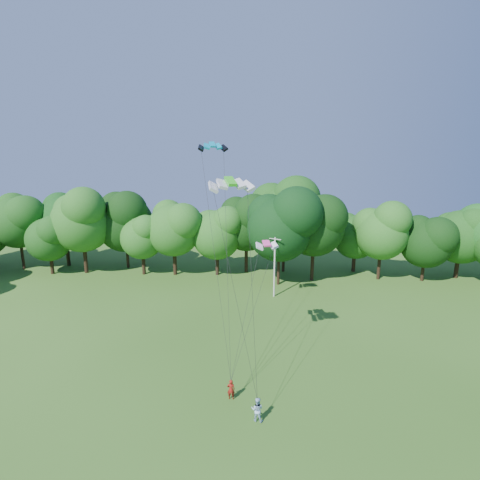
{
  "coord_description": "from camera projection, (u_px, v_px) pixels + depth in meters",
  "views": [
    {
      "loc": [
        1.53,
        -15.92,
        17.33
      ],
      "look_at": [
        -1.24,
        13.0,
        10.53
      ],
      "focal_mm": 28.0,
      "sensor_mm": 36.0,
      "label": 1
    }
  ],
  "objects": [
    {
      "name": "kite_flyer_left",
      "position": [
        231.0,
        389.0,
        26.82
      ],
      "size": [
        0.57,
        0.39,
        1.54
      ],
      "primitive_type": "imported",
      "rotation": [
        0.0,
        0.0,
        3.17
      ],
      "color": "maroon",
      "rests_on": "ground"
    },
    {
      "name": "kite_flyer_right",
      "position": [
        257.0,
        409.0,
        24.63
      ],
      "size": [
        0.92,
        0.77,
        1.68
      ],
      "primitive_type": "imported",
      "rotation": [
        0.0,
        0.0,
        2.97
      ],
      "color": "#ACCEEF",
      "rests_on": "ground"
    },
    {
      "name": "kite_teal",
      "position": [
        212.0,
        145.0,
        31.79
      ],
      "size": [
        2.65,
        1.79,
        0.53
      ],
      "rotation": [
        0.0,
        0.0,
        0.32
      ],
      "color": "#058EAF",
      "rests_on": "ground"
    },
    {
      "name": "kite_pink",
      "position": [
        267.0,
        243.0,
        31.87
      ],
      "size": [
        2.04,
        1.38,
        0.43
      ],
      "rotation": [
        0.0,
        0.0,
        0.28
      ],
      "color": "#FF469E",
      "rests_on": "ground"
    },
    {
      "name": "tree_back_center",
      "position": [
        280.0,
        222.0,
        48.57
      ],
      "size": [
        9.36,
        9.36,
        13.62
      ],
      "color": "black",
      "rests_on": "ground"
    },
    {
      "name": "tree_back_west",
      "position": [
        64.0,
        218.0,
        57.23
      ],
      "size": [
        8.38,
        8.38,
        12.18
      ],
      "color": "black",
      "rests_on": "ground"
    },
    {
      "name": "kite_green",
      "position": [
        231.0,
        181.0,
        24.91
      ],
      "size": [
        3.26,
        2.36,
        0.61
      ],
      "rotation": [
        0.0,
        0.0,
        0.39
      ],
      "color": "green",
      "rests_on": "ground"
    },
    {
      "name": "utility_pole",
      "position": [
        274.0,
        266.0,
        45.36
      ],
      "size": [
        1.41,
        0.65,
        7.48
      ],
      "rotation": [
        0.0,
        0.0,
        -0.4
      ],
      "color": "silver",
      "rests_on": "ground"
    }
  ]
}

